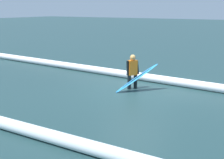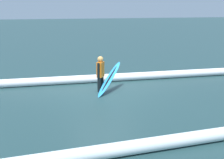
{
  "view_description": "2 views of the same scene",
  "coord_description": "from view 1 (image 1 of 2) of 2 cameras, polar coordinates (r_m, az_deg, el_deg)",
  "views": [
    {
      "loc": [
        -4.77,
        9.46,
        3.1
      ],
      "look_at": [
        0.31,
        1.12,
        0.62
      ],
      "focal_mm": 45.28,
      "sensor_mm": 36.0,
      "label": 1
    },
    {
      "loc": [
        2.72,
        10.68,
        3.16
      ],
      "look_at": [
        0.08,
        1.34,
        0.79
      ],
      "focal_mm": 47.83,
      "sensor_mm": 36.0,
      "label": 2
    }
  ],
  "objects": [
    {
      "name": "wave_crest_foreground",
      "position": [
        12.73,
        3.64,
        0.94
      ],
      "size": [
        18.98,
        1.13,
        0.34
      ],
      "primitive_type": "cylinder",
      "rotation": [
        0.0,
        1.57,
        -0.04
      ],
      "color": "white",
      "rests_on": "ground_plane"
    },
    {
      "name": "wave_crest_midground",
      "position": [
        6.31,
        -4.31,
        -13.52
      ],
      "size": [
        17.68,
        0.97,
        0.32
      ],
      "primitive_type": "cylinder",
      "rotation": [
        0.0,
        1.57,
        0.04
      ],
      "color": "white",
      "rests_on": "ground_plane"
    },
    {
      "name": "surfboard",
      "position": [
        10.75,
        5.04,
        0.29
      ],
      "size": [
        1.37,
        1.4,
        1.05
      ],
      "color": "#268CE5",
      "rests_on": "ground_plane"
    },
    {
      "name": "ground_plane",
      "position": [
        11.03,
        4.4,
        -2.08
      ],
      "size": [
        143.54,
        143.54,
        0.0
      ],
      "primitive_type": "plane",
      "color": "#213E41"
    },
    {
      "name": "surfer",
      "position": [
        11.0,
        4.16,
        1.9
      ],
      "size": [
        0.36,
        0.52,
        1.35
      ],
      "rotation": [
        0.0,
        0.0,
        0.97
      ],
      "color": "black",
      "rests_on": "ground_plane"
    }
  ]
}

